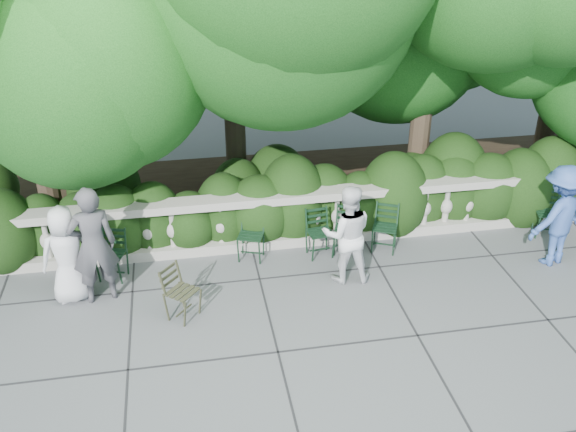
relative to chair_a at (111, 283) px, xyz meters
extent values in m
plane|color=#4D5055|center=(2.84, -1.11, 0.00)|extent=(90.00, 90.00, 0.00)
cube|color=#9E998E|center=(2.84, 0.69, 0.09)|extent=(12.00, 0.32, 0.18)
cube|color=#9E998E|center=(2.84, 0.69, 0.93)|extent=(12.00, 0.36, 0.14)
cylinder|color=#3F3023|center=(-1.16, 2.29, 1.40)|extent=(0.40, 0.40, 2.80)
ellipsoid|color=#103E11|center=(-1.16, 1.85, 3.68)|extent=(5.28, 5.28, 3.96)
cylinder|color=#3F3023|center=(2.34, 2.89, 1.70)|extent=(0.40, 0.40, 3.40)
cylinder|color=#3F3023|center=(5.84, 2.19, 1.50)|extent=(0.40, 0.40, 3.00)
cylinder|color=#3F3023|center=(8.84, 2.69, 1.30)|extent=(0.40, 0.40, 2.60)
imported|color=silver|center=(-0.52, -0.31, 0.78)|extent=(0.85, 0.65, 1.56)
imported|color=#48474D|center=(-0.11, -0.39, 0.94)|extent=(0.77, 0.60, 1.88)
imported|color=white|center=(3.69, -0.53, 0.82)|extent=(0.86, 0.71, 1.63)
imported|color=#3758A6|center=(7.19, -0.64, 0.87)|extent=(1.27, 0.97, 1.73)
camera|label=1|loc=(1.27, -8.82, 5.79)|focal=40.00mm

